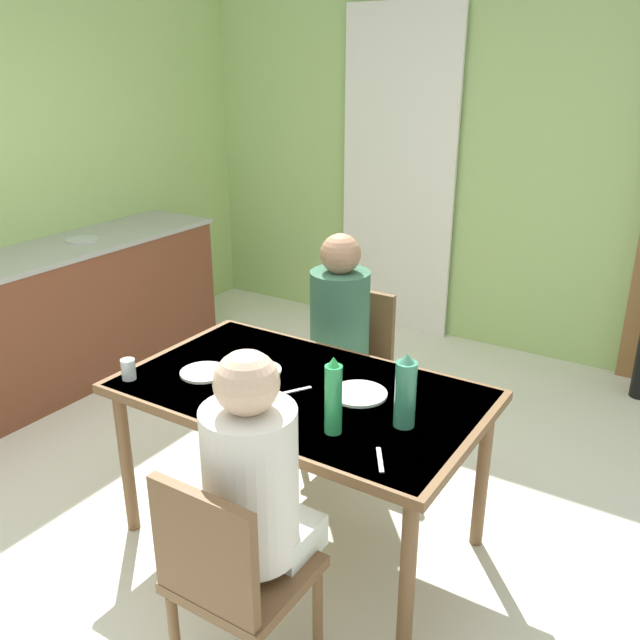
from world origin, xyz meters
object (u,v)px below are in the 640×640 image
at_px(chair_far_diner, 351,361).
at_px(person_far_diner, 338,320).
at_px(kitchen_counter, 41,323).
at_px(person_near_diner, 254,478).
at_px(chair_near_diner, 230,576).
at_px(water_bottle_green_far, 405,392).
at_px(water_bottle_green_near, 333,397).
at_px(dining_table, 301,403).

relative_size(chair_far_diner, person_far_diner, 1.13).
xyz_separation_m(kitchen_counter, person_near_diner, (2.46, -0.99, 0.33)).
distance_m(chair_near_diner, water_bottle_green_far, 0.87).
bearing_deg(water_bottle_green_near, kitchen_counter, 167.29).
height_order(kitchen_counter, dining_table, kitchen_counter).
bearing_deg(person_near_diner, water_bottle_green_near, 85.84).
height_order(chair_far_diner, water_bottle_green_near, water_bottle_green_near).
height_order(chair_near_diner, person_far_diner, person_far_diner).
height_order(dining_table, person_near_diner, person_near_diner).
bearing_deg(dining_table, person_far_diner, 107.85).
bearing_deg(dining_table, chair_near_diner, -71.60).
xyz_separation_m(person_near_diner, water_bottle_green_near, (0.03, 0.43, 0.10)).
distance_m(person_far_diner, water_bottle_green_near, 1.02).
xyz_separation_m(person_far_diner, water_bottle_green_far, (0.70, -0.70, 0.10)).
distance_m(chair_near_diner, water_bottle_green_near, 0.68).
bearing_deg(water_bottle_green_far, water_bottle_green_near, -137.51).
bearing_deg(person_far_diner, chair_near_diner, 108.15).
bearing_deg(dining_table, water_bottle_green_near, -37.56).
relative_size(dining_table, chair_near_diner, 1.72).
bearing_deg(dining_table, kitchen_counter, 171.32).
height_order(chair_far_diner, water_bottle_green_far, water_bottle_green_far).
distance_m(kitchen_counter, dining_table, 2.23).
bearing_deg(person_near_diner, person_far_diner, 109.89).
bearing_deg(person_near_diner, chair_near_diner, -90.00).
bearing_deg(kitchen_counter, person_far_diner, 9.18).
distance_m(person_near_diner, person_far_diner, 1.40).
height_order(dining_table, chair_near_diner, chair_near_diner).
xyz_separation_m(chair_near_diner, water_bottle_green_far, (0.23, 0.75, 0.38)).
distance_m(dining_table, water_bottle_green_near, 0.43).
xyz_separation_m(kitchen_counter, chair_near_diner, (2.46, -1.13, 0.05)).
height_order(chair_near_diner, person_near_diner, person_near_diner).
xyz_separation_m(person_near_diner, person_far_diner, (-0.47, 1.31, 0.00)).
xyz_separation_m(kitchen_counter, person_far_diner, (1.99, 0.32, 0.33)).
xyz_separation_m(chair_near_diner, water_bottle_green_near, (0.03, 0.57, 0.38)).
bearing_deg(chair_near_diner, water_bottle_green_near, 86.84).
relative_size(chair_far_diner, water_bottle_green_far, 3.01).
xyz_separation_m(dining_table, person_near_diner, (0.26, -0.66, 0.11)).
distance_m(dining_table, chair_far_diner, 0.84).
distance_m(kitchen_counter, water_bottle_green_far, 2.75).
xyz_separation_m(chair_near_diner, person_near_diner, (-0.00, 0.14, 0.28)).
height_order(kitchen_counter, person_far_diner, person_far_diner).
bearing_deg(chair_far_diner, chair_near_diner, 106.68).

